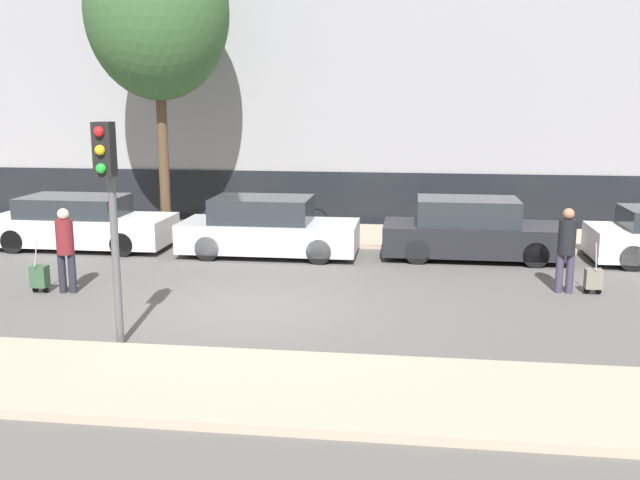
% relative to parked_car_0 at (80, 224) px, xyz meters
% --- Properties ---
extents(ground_plane, '(80.00, 80.00, 0.00)m').
position_rel_parked_car_0_xyz_m(ground_plane, '(5.59, -4.66, -0.64)').
color(ground_plane, '#565451').
extents(sidewalk_near, '(28.00, 2.50, 0.12)m').
position_rel_parked_car_0_xyz_m(sidewalk_near, '(5.59, -8.41, -0.58)').
color(sidewalk_near, tan).
rests_on(sidewalk_near, ground_plane).
extents(sidewalk_far, '(28.00, 3.00, 0.12)m').
position_rel_parked_car_0_xyz_m(sidewalk_far, '(5.59, 2.34, -0.58)').
color(sidewalk_far, tan).
rests_on(sidewalk_far, ground_plane).
extents(building_facade, '(28.00, 3.53, 10.58)m').
position_rel_parked_car_0_xyz_m(building_facade, '(5.59, 6.28, 4.64)').
color(building_facade, gray).
rests_on(building_facade, ground_plane).
extents(parked_car_0, '(4.61, 1.86, 1.35)m').
position_rel_parked_car_0_xyz_m(parked_car_0, '(0.00, 0.00, 0.00)').
color(parked_car_0, silver).
rests_on(parked_car_0, ground_plane).
extents(parked_car_1, '(4.33, 1.78, 1.44)m').
position_rel_parked_car_0_xyz_m(parked_car_1, '(4.98, -0.21, 0.03)').
color(parked_car_1, '#B7BABF').
rests_on(parked_car_1, ground_plane).
extents(parked_car_2, '(4.33, 1.73, 1.46)m').
position_rel_parked_car_0_xyz_m(parked_car_2, '(9.94, 0.08, 0.04)').
color(parked_car_2, black).
rests_on(parked_car_2, ground_plane).
extents(pedestrian_left, '(0.35, 0.34, 1.70)m').
position_rel_parked_car_0_xyz_m(pedestrian_left, '(1.73, -4.14, 0.33)').
color(pedestrian_left, '#23232D').
rests_on(pedestrian_left, ground_plane).
extents(trolley_left, '(0.34, 0.29, 1.09)m').
position_rel_parked_car_0_xyz_m(trolley_left, '(1.19, -4.23, -0.30)').
color(trolley_left, '#335138').
rests_on(trolley_left, ground_plane).
extents(pedestrian_right, '(0.35, 0.34, 1.71)m').
position_rel_parked_car_0_xyz_m(pedestrian_right, '(11.55, -2.82, 0.33)').
color(pedestrian_right, '#383347').
rests_on(pedestrian_right, ground_plane).
extents(trolley_right, '(0.34, 0.29, 1.05)m').
position_rel_parked_car_0_xyz_m(trolley_right, '(12.10, -2.86, -0.33)').
color(trolley_right, slate).
rests_on(trolley_right, ground_plane).
extents(traffic_light, '(0.28, 0.47, 3.48)m').
position_rel_parked_car_0_xyz_m(traffic_light, '(4.00, -7.02, 1.85)').
color(traffic_light, '#515154').
rests_on(traffic_light, ground_plane).
extents(parked_bicycle, '(1.77, 0.06, 0.96)m').
position_rel_parked_car_0_xyz_m(parked_bicycle, '(5.33, 2.17, -0.15)').
color(parked_bicycle, black).
rests_on(parked_bicycle, sidewalk_far).
extents(bare_tree_near_crossing, '(3.78, 3.78, 8.25)m').
position_rel_parked_car_0_xyz_m(bare_tree_near_crossing, '(1.71, 1.69, 5.40)').
color(bare_tree_near_crossing, '#4C3826').
rests_on(bare_tree_near_crossing, sidewalk_far).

